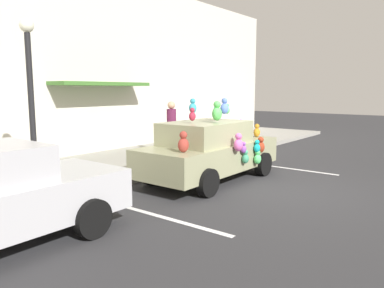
{
  "coord_description": "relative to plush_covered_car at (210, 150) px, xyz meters",
  "views": [
    {
      "loc": [
        -7.97,
        -3.78,
        2.34
      ],
      "look_at": [
        -0.12,
        2.32,
        0.9
      ],
      "focal_mm": 34.97,
      "sensor_mm": 36.0,
      "label": 1
    }
  ],
  "objects": [
    {
      "name": "plush_covered_car",
      "position": [
        0.0,
        0.0,
        0.0
      ],
      "size": [
        4.26,
        2.04,
        2.14
      ],
      "color": "gray",
      "rests_on": "ground"
    },
    {
      "name": "street_lamp_post",
      "position": [
        -3.79,
        1.79,
        1.57
      ],
      "size": [
        0.28,
        0.28,
        3.6
      ],
      "color": "black",
      "rests_on": "sidewalk"
    },
    {
      "name": "storefront_building",
      "position": [
        0.16,
        5.44,
        2.39
      ],
      "size": [
        24.0,
        1.25,
        6.4
      ],
      "color": "beige",
      "rests_on": "ground"
    },
    {
      "name": "sidewalk",
      "position": [
        0.15,
        3.29,
        -0.73
      ],
      "size": [
        24.0,
        4.0,
        0.15
      ],
      "primitive_type": "cube",
      "color": "gray",
      "rests_on": "ground"
    },
    {
      "name": "parking_stripe_rear",
      "position": [
        -2.89,
        -0.71,
        -0.8
      ],
      "size": [
        0.12,
        3.6,
        0.01
      ],
      "primitive_type": "cube",
      "color": "silver",
      "rests_on": "ground"
    },
    {
      "name": "ground_plane",
      "position": [
        0.15,
        -1.71,
        -0.81
      ],
      "size": [
        60.0,
        60.0,
        0.0
      ],
      "primitive_type": "plane",
      "color": "#2D2D30"
    },
    {
      "name": "teddy_bear_on_sidewalk",
      "position": [
        1.22,
        2.24,
        -0.36
      ],
      "size": [
        0.34,
        0.28,
        0.64
      ],
      "color": "brown",
      "rests_on": "sidewalk"
    },
    {
      "name": "pedestrian_walking_past",
      "position": [
        1.73,
        2.81,
        0.21
      ],
      "size": [
        0.32,
        0.32,
        1.81
      ],
      "color": "#5F1F41",
      "rests_on": "sidewalk"
    },
    {
      "name": "parking_stripe_front",
      "position": [
        2.67,
        -0.71,
        -0.8
      ],
      "size": [
        0.12,
        3.6,
        0.01
      ],
      "primitive_type": "cube",
      "color": "silver",
      "rests_on": "ground"
    }
  ]
}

